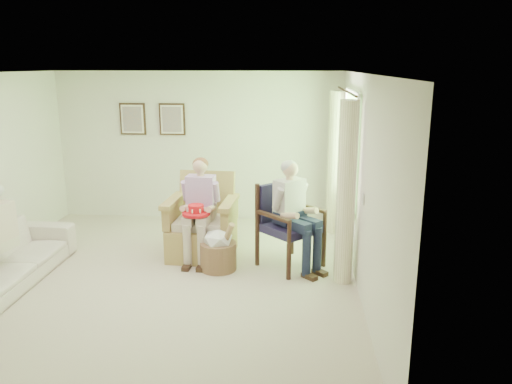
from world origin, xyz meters
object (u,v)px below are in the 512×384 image
(wood_armchair, at_px, (291,221))
(hatbox, at_px, (218,250))
(person_wicker, at_px, (200,202))
(person_dark, at_px, (291,207))
(wicker_armchair, at_px, (203,230))
(red_hat, at_px, (196,211))
(sofa, at_px, (4,258))

(wood_armchair, relative_size, hatbox, 1.56)
(person_wicker, bearing_deg, wood_armchair, 0.37)
(wood_armchair, height_order, person_dark, person_dark)
(wicker_armchair, bearing_deg, wood_armchair, -6.51)
(hatbox, bearing_deg, red_hat, 152.00)
(sofa, xyz_separation_m, red_hat, (2.31, 0.80, 0.44))
(sofa, height_order, person_wicker, person_wicker)
(person_dark, bearing_deg, red_hat, 132.88)
(person_dark, height_order, hatbox, person_dark)
(sofa, relative_size, person_dark, 1.55)
(wicker_armchair, relative_size, hatbox, 1.64)
(sofa, relative_size, red_hat, 5.90)
(person_wicker, bearing_deg, wicker_armchair, 93.26)
(wicker_armchair, xyz_separation_m, hatbox, (0.31, -0.53, -0.10))
(wood_armchair, height_order, red_hat, wood_armchair)
(sofa, distance_m, person_wicker, 2.58)
(wood_armchair, distance_m, hatbox, 1.07)
(person_wicker, height_order, hatbox, person_wicker)
(wicker_armchair, height_order, sofa, wicker_armchair)
(wood_armchair, bearing_deg, wicker_armchair, 125.33)
(person_wicker, xyz_separation_m, person_dark, (1.28, -0.25, 0.02))
(wicker_armchair, height_order, person_dark, person_dark)
(person_wicker, bearing_deg, sofa, -153.47)
(wicker_armchair, distance_m, person_dark, 1.43)
(wicker_armchair, relative_size, red_hat, 3.12)
(hatbox, bearing_deg, wood_armchair, 17.61)
(wood_armchair, xyz_separation_m, person_dark, (0.00, -0.18, 0.25))
(wicker_armchair, bearing_deg, hatbox, -56.32)
(sofa, distance_m, person_dark, 3.72)
(person_dark, xyz_separation_m, red_hat, (-1.29, 0.05, -0.10))
(wicker_armchair, relative_size, sofa, 0.53)
(person_dark, relative_size, red_hat, 3.82)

